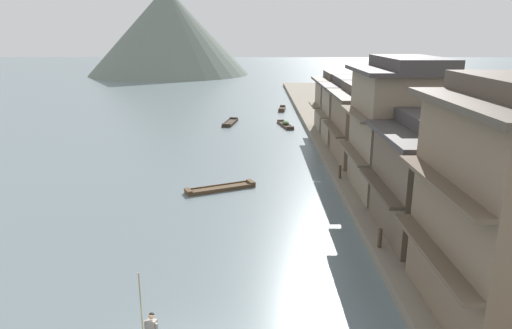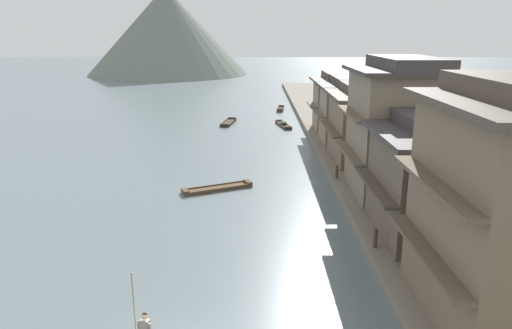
# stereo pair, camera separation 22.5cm
# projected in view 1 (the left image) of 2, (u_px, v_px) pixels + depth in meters

# --- Properties ---
(riverbank_right) EXTENTS (18.00, 110.00, 0.58)m
(riverbank_right) POSITION_uv_depth(u_px,v_px,m) (408.00, 146.00, 44.54)
(riverbank_right) COLOR slate
(riverbank_right) RESTS_ON ground
(boatman_person) EXTENTS (0.56, 0.34, 3.04)m
(boatman_person) POSITION_uv_depth(u_px,v_px,m) (150.00, 329.00, 15.06)
(boatman_person) COLOR black
(boatman_person) RESTS_ON boat_foreground_poled
(boat_moored_nearest) EXTENTS (1.83, 4.79, 0.41)m
(boat_moored_nearest) POSITION_uv_depth(u_px,v_px,m) (229.00, 123.00, 56.74)
(boat_moored_nearest) COLOR #33281E
(boat_moored_nearest) RESTS_ON ground
(boat_moored_second) EXTENTS (1.26, 3.57, 0.54)m
(boat_moored_second) POSITION_uv_depth(u_px,v_px,m) (280.00, 109.00, 66.37)
(boat_moored_second) COLOR #423328
(boat_moored_second) RESTS_ON ground
(boat_moored_third) EXTENTS (1.81, 4.76, 0.66)m
(boat_moored_third) POSITION_uv_depth(u_px,v_px,m) (284.00, 124.00, 55.19)
(boat_moored_third) COLOR #423328
(boat_moored_third) RESTS_ON ground
(boat_moored_far) EXTENTS (5.00, 3.03, 0.35)m
(boat_moored_far) POSITION_uv_depth(u_px,v_px,m) (219.00, 188.00, 32.93)
(boat_moored_far) COLOR brown
(boat_moored_far) RESTS_ON ground
(house_waterfront_second) EXTENTS (6.94, 7.12, 6.14)m
(house_waterfront_second) POSITION_uv_depth(u_px,v_px,m) (442.00, 179.00, 23.60)
(house_waterfront_second) COLOR brown
(house_waterfront_second) RESTS_ON riverbank_right
(house_waterfront_tall) EXTENTS (7.01, 7.23, 8.74)m
(house_waterfront_tall) POSITION_uv_depth(u_px,v_px,m) (403.00, 128.00, 29.81)
(house_waterfront_tall) COLOR #7F705B
(house_waterfront_tall) RESTS_ON riverbank_right
(house_waterfront_narrow) EXTENTS (5.61, 7.78, 6.14)m
(house_waterfront_narrow) POSITION_uv_depth(u_px,v_px,m) (363.00, 124.00, 37.86)
(house_waterfront_narrow) COLOR #75604C
(house_waterfront_narrow) RESTS_ON riverbank_right
(house_waterfront_far) EXTENTS (5.98, 5.64, 6.14)m
(house_waterfront_far) POSITION_uv_depth(u_px,v_px,m) (348.00, 110.00, 44.67)
(house_waterfront_far) COLOR gray
(house_waterfront_far) RESTS_ON riverbank_right
(house_waterfront_end) EXTENTS (5.58, 5.42, 6.14)m
(house_waterfront_end) POSITION_uv_depth(u_px,v_px,m) (336.00, 101.00, 50.17)
(house_waterfront_end) COLOR gray
(house_waterfront_end) RESTS_ON riverbank_right
(mooring_post_dock_near) EXTENTS (0.20, 0.20, 0.98)m
(mooring_post_dock_near) POSITION_uv_depth(u_px,v_px,m) (378.00, 238.00, 22.74)
(mooring_post_dock_near) COLOR #473828
(mooring_post_dock_near) RESTS_ON riverbank_right
(mooring_post_dock_mid) EXTENTS (0.20, 0.20, 0.94)m
(mooring_post_dock_mid) POSITION_uv_depth(u_px,v_px,m) (338.00, 172.00, 33.59)
(mooring_post_dock_mid) COLOR #473828
(mooring_post_dock_mid) RESTS_ON riverbank_right
(hill_far_west) EXTENTS (41.85, 41.85, 22.05)m
(hill_far_west) POSITION_uv_depth(u_px,v_px,m) (166.00, 31.00, 120.69)
(hill_far_west) COLOR slate
(hill_far_west) RESTS_ON ground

